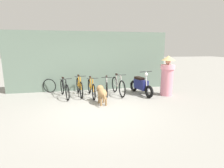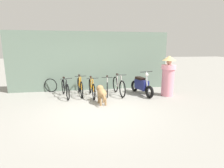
{
  "view_description": "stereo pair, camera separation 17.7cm",
  "coord_description": "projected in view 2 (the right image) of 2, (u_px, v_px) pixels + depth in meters",
  "views": [
    {
      "loc": [
        -0.64,
        -5.42,
        2.04
      ],
      "look_at": [
        0.68,
        1.04,
        0.65
      ],
      "focal_mm": 28.0,
      "sensor_mm": 36.0,
      "label": 1
    },
    {
      "loc": [
        -0.46,
        -5.46,
        2.04
      ],
      "look_at": [
        0.68,
        1.04,
        0.65
      ],
      "focal_mm": 28.0,
      "sensor_mm": 36.0,
      "label": 2
    }
  ],
  "objects": [
    {
      "name": "spare_tire_left",
      "position": [
        51.0,
        85.0,
        8.03
      ],
      "size": [
        0.61,
        0.27,
        0.64
      ],
      "rotation": [
        0.0,
        0.0,
        -0.38
      ],
      "color": "black",
      "rests_on": "ground"
    },
    {
      "name": "motorcycle",
      "position": [
        142.0,
        86.0,
        7.61
      ],
      "size": [
        0.61,
        1.71,
        1.07
      ],
      "rotation": [
        0.0,
        0.0,
        -1.35
      ],
      "color": "black",
      "rests_on": "ground"
    },
    {
      "name": "bicycle_0",
      "position": [
        65.0,
        89.0,
        7.29
      ],
      "size": [
        0.56,
        1.64,
        0.84
      ],
      "rotation": [
        0.0,
        0.0,
        -1.31
      ],
      "color": "black",
      "rests_on": "ground"
    },
    {
      "name": "bicycle_3",
      "position": [
        107.0,
        87.0,
        7.65
      ],
      "size": [
        0.46,
        1.62,
        0.83
      ],
      "rotation": [
        0.0,
        0.0,
        -1.71
      ],
      "color": "black",
      "rests_on": "ground"
    },
    {
      "name": "shop_wall_back",
      "position": [
        91.0,
        61.0,
        8.37
      ],
      "size": [
        7.59,
        0.2,
        2.76
      ],
      "color": "slate",
      "rests_on": "ground"
    },
    {
      "name": "stray_dog",
      "position": [
        101.0,
        92.0,
        6.4
      ],
      "size": [
        0.37,
        1.08,
        0.64
      ],
      "rotation": [
        0.0,
        0.0,
        1.66
      ],
      "color": "#997247",
      "rests_on": "ground"
    },
    {
      "name": "bicycle_2",
      "position": [
        92.0,
        88.0,
        7.35
      ],
      "size": [
        0.46,
        1.73,
        0.85
      ],
      "rotation": [
        0.0,
        0.0,
        -1.49
      ],
      "color": "black",
      "rests_on": "ground"
    },
    {
      "name": "person_in_robes",
      "position": [
        168.0,
        75.0,
        7.36
      ],
      "size": [
        0.81,
        0.81,
        1.7
      ],
      "rotation": [
        0.0,
        0.0,
        2.61
      ],
      "color": "pink",
      "rests_on": "ground"
    },
    {
      "name": "bicycle_4",
      "position": [
        119.0,
        86.0,
        7.64
      ],
      "size": [
        0.46,
        1.68,
        0.93
      ],
      "rotation": [
        0.0,
        0.0,
        -1.46
      ],
      "color": "black",
      "rests_on": "ground"
    },
    {
      "name": "bicycle_1",
      "position": [
        80.0,
        87.0,
        7.54
      ],
      "size": [
        0.46,
        1.65,
        0.9
      ],
      "rotation": [
        0.0,
        0.0,
        -1.44
      ],
      "color": "black",
      "rests_on": "ground"
    },
    {
      "name": "ground_plane",
      "position": [
        97.0,
        110.0,
        5.76
      ],
      "size": [
        60.0,
        60.0,
        0.0
      ],
      "primitive_type": "plane",
      "color": "gray"
    }
  ]
}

